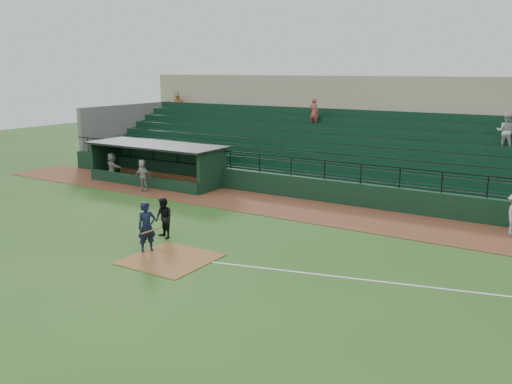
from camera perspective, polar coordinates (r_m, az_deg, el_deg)
The scene contains 11 objects.
ground at distance 21.22m, azimuth -7.20°, elevation -6.24°, with size 90.00×90.00×0.00m, color #2B561B.
warning_track at distance 27.60m, azimuth 3.30°, elevation -1.63°, with size 40.00×4.00×0.03m, color brown.
home_plate_dirt at distance 20.49m, azimuth -8.98°, elevation -6.95°, with size 3.00×3.00×0.03m, color brown.
foul_line at distance 18.67m, azimuth 15.03°, elevation -9.30°, with size 18.00×0.09×0.01m, color white.
stadium_structure at distance 34.70m, azimuth 10.10°, elevation 5.02°, with size 38.00×13.08×6.40m.
dugout at distance 34.13m, azimuth -9.91°, elevation 3.26°, with size 8.90×3.20×2.42m.
batter_at_plate at distance 21.20m, azimuth -11.37°, elevation -3.63°, with size 1.17×0.85×1.96m.
umpire at distance 22.79m, azimuth -9.65°, elevation -2.73°, with size 0.83×0.65×1.71m, color black.
dugout_player_a at distance 31.71m, azimuth -11.77°, elevation 1.56°, with size 0.96×0.40×1.64m, color #9F9B95.
dugout_player_b at distance 33.24m, azimuth -11.80°, elevation 2.02°, with size 0.77×0.50×1.58m, color #A9A49E.
dugout_player_c at distance 34.84m, azimuth -14.84°, elevation 2.54°, with size 1.67×0.53×1.80m, color gray.
Camera 1 is at (12.77, -15.48, 6.89)m, focal length 38.19 mm.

